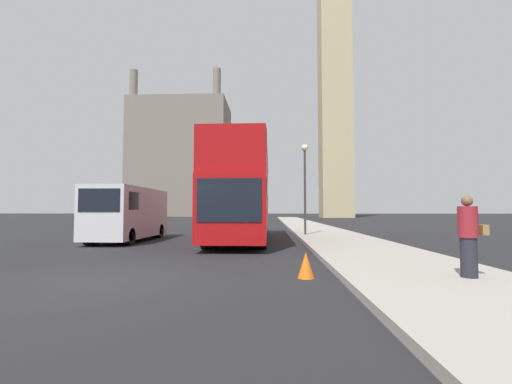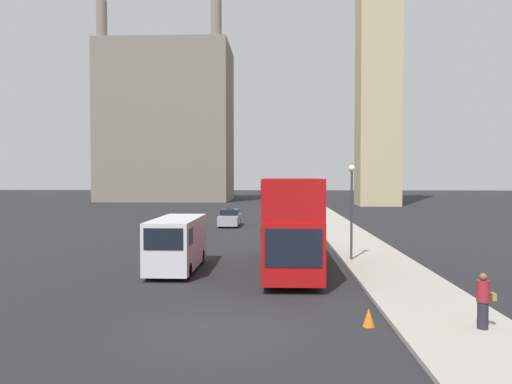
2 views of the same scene
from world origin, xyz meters
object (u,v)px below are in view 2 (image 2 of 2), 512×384
red_double_decker_bus (290,218)px  pedestrian (483,301)px  white_van (177,243)px  parked_sedan (230,218)px  street_lamp (352,196)px

red_double_decker_bus → pedestrian: bearing=-61.8°
white_van → pedestrian: bearing=-40.4°
pedestrian → parked_sedan: (-10.10, 30.46, -0.25)m
parked_sedan → red_double_decker_bus: bearing=-76.7°
pedestrian → parked_sedan: size_ratio=0.36×
white_van → pedestrian: size_ratio=3.59×
red_double_decker_bus → pedestrian: red_double_decker_bus is taller
parked_sedan → street_lamp: bearing=-66.4°
red_double_decker_bus → white_van: bearing=-172.4°
red_double_decker_bus → parked_sedan: red_double_decker_bus is taller
pedestrian → street_lamp: street_lamp is taller
street_lamp → parked_sedan: 20.54m
pedestrian → street_lamp: size_ratio=0.32×
white_van → parked_sedan: size_ratio=1.29×
red_double_decker_bus → street_lamp: size_ratio=2.20×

